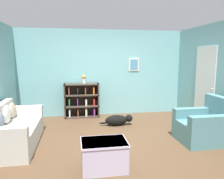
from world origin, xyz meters
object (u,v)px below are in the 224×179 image
(dog, at_px, (118,120))
(recliner_chair, at_px, (205,126))
(bookshelf, at_px, (82,101))
(vase, at_px, (84,79))
(couch, at_px, (12,131))
(coffee_table, at_px, (104,154))

(dog, bearing_deg, recliner_chair, -41.01)
(bookshelf, distance_m, vase, 0.67)
(recliner_chair, xyz_separation_m, dog, (-1.59, 1.38, -0.19))
(dog, xyz_separation_m, vase, (-0.82, 1.00, 1.00))
(couch, relative_size, vase, 7.23)
(coffee_table, distance_m, vase, 3.30)
(couch, height_order, recliner_chair, recliner_chair)
(couch, xyz_separation_m, vase, (1.53, 1.94, 0.83))
(couch, xyz_separation_m, coffee_table, (1.70, -1.23, -0.07))
(couch, distance_m, coffee_table, 2.10)
(coffee_table, bearing_deg, recliner_chair, 19.27)
(couch, xyz_separation_m, bookshelf, (1.46, 1.96, 0.17))
(vase, bearing_deg, coffee_table, -87.06)
(coffee_table, bearing_deg, vase, 92.94)
(coffee_table, distance_m, dog, 2.27)
(coffee_table, xyz_separation_m, dog, (0.66, 2.17, -0.10))
(recliner_chair, bearing_deg, bookshelf, 135.94)
(bookshelf, relative_size, coffee_table, 1.40)
(bookshelf, relative_size, recliner_chair, 1.06)
(couch, relative_size, coffee_table, 2.49)
(dog, bearing_deg, bookshelf, 131.21)
(vase, bearing_deg, bookshelf, 162.54)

